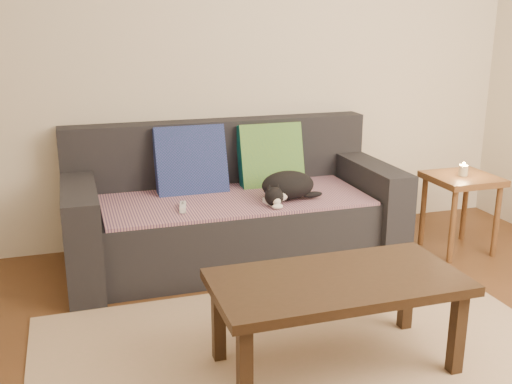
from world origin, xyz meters
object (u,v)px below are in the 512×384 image
cat (287,186)px  wii_remote_a (183,207)px  sofa (232,213)px  coffee_table (337,289)px  wii_remote_b (271,203)px  side_table (461,189)px

cat → wii_remote_a: 0.66m
sofa → coffee_table: bearing=-86.0°
wii_remote_a → coffee_table: bearing=-146.7°
wii_remote_b → side_table: (1.34, -0.04, -0.02)m
wii_remote_a → side_table: side_table is taller
sofa → side_table: bearing=-13.0°
sofa → coffee_table: size_ratio=1.89×
sofa → wii_remote_a: sofa is taller
cat → wii_remote_a: size_ratio=2.73×
wii_remote_a → wii_remote_b: 0.53m
coffee_table → sofa: bearing=94.0°
side_table → cat: bearing=174.3°
cat → coffee_table: bearing=-107.5°
wii_remote_b → sofa: bearing=17.1°
cat → side_table: bearing=-13.5°
sofa → wii_remote_a: (-0.36, -0.23, 0.15)m
side_table → coffee_table: 1.76m
cat → coffee_table: (-0.20, -1.18, -0.14)m
side_table → wii_remote_b: bearing=178.5°
cat → wii_remote_b: cat is taller
side_table → wii_remote_a: bearing=176.4°
sofa → cat: bearing=-37.3°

